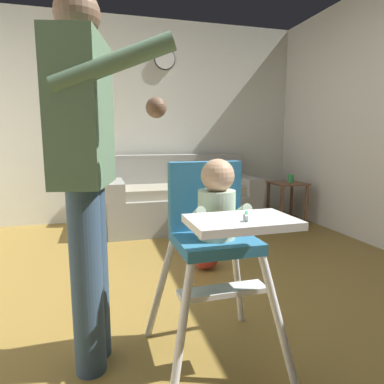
# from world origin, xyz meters

# --- Properties ---
(ground) EXTENTS (6.05, 6.59, 0.10)m
(ground) POSITION_xyz_m (0.00, 0.00, -0.05)
(ground) COLOR olive
(wall_far) EXTENTS (5.25, 0.06, 2.55)m
(wall_far) POSITION_xyz_m (0.00, 2.52, 1.28)
(wall_far) COLOR silver
(wall_far) RESTS_ON ground
(couch) EXTENTS (1.79, 0.86, 0.86)m
(couch) POSITION_xyz_m (0.56, 2.00, 0.33)
(couch) COLOR gray
(couch) RESTS_ON ground
(high_chair) EXTENTS (0.62, 0.73, 0.99)m
(high_chair) POSITION_xyz_m (0.11, -0.52, 0.69)
(high_chair) COLOR white
(high_chair) RESTS_ON ground
(adult_standing) EXTENTS (0.51, 0.57, 1.67)m
(adult_standing) POSITION_xyz_m (-0.45, -0.40, 0.95)
(adult_standing) COLOR #334A62
(adult_standing) RESTS_ON ground
(toy_ball) EXTENTS (0.24, 0.24, 0.24)m
(toy_ball) POSITION_xyz_m (0.42, 0.59, 0.12)
(toy_ball) COLOR #D13D33
(toy_ball) RESTS_ON ground
(side_table) EXTENTS (0.40, 0.40, 0.52)m
(side_table) POSITION_xyz_m (1.88, 1.76, 0.38)
(side_table) COLOR brown
(side_table) RESTS_ON ground
(sippy_cup) EXTENTS (0.07, 0.07, 0.10)m
(sippy_cup) POSITION_xyz_m (1.92, 1.76, 0.57)
(sippy_cup) COLOR green
(sippy_cup) RESTS_ON side_table
(wall_clock) EXTENTS (0.28, 0.04, 0.28)m
(wall_clock) POSITION_xyz_m (0.47, 2.48, 2.07)
(wall_clock) COLOR white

